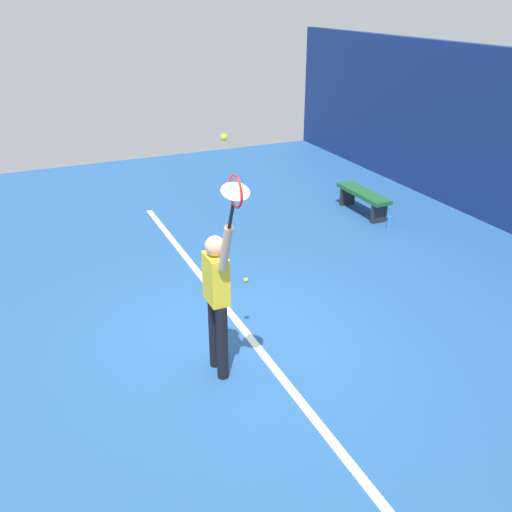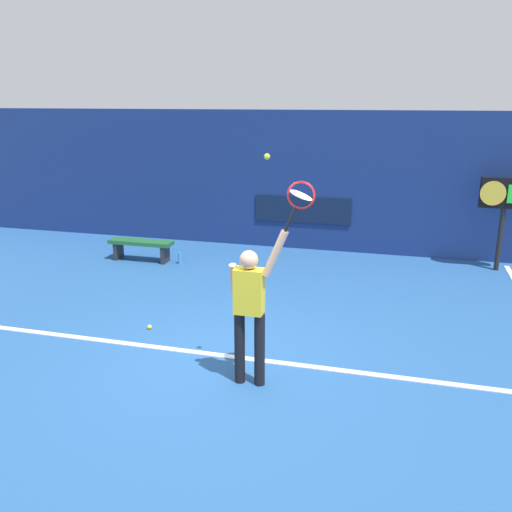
{
  "view_description": "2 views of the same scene",
  "coord_description": "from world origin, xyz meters",
  "px_view_note": "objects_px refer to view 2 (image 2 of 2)",
  "views": [
    {
      "loc": [
        5.6,
        -2.35,
        3.98
      ],
      "look_at": [
        0.63,
        -0.11,
        1.43
      ],
      "focal_mm": 39.69,
      "sensor_mm": 36.0,
      "label": 1
    },
    {
      "loc": [
        2.16,
        -6.27,
        3.36
      ],
      "look_at": [
        0.42,
        0.15,
        1.43
      ],
      "focal_mm": 38.04,
      "sensor_mm": 36.0,
      "label": 2
    }
  ],
  "objects_px": {
    "scoreboard_clock": "(505,198)",
    "court_bench": "(141,245)",
    "tennis_player": "(250,306)",
    "spare_ball": "(150,327)",
    "tennis_ball": "(267,157)",
    "tennis_racket": "(300,198)",
    "water_bottle": "(180,258)"
  },
  "relations": [
    {
      "from": "water_bottle",
      "to": "scoreboard_clock",
      "type": "bearing_deg",
      "value": 11.39
    },
    {
      "from": "tennis_racket",
      "to": "water_bottle",
      "type": "distance_m",
      "value": 5.98
    },
    {
      "from": "scoreboard_clock",
      "to": "court_bench",
      "type": "height_order",
      "value": "scoreboard_clock"
    },
    {
      "from": "tennis_ball",
      "to": "spare_ball",
      "type": "relative_size",
      "value": 1.0
    },
    {
      "from": "tennis_player",
      "to": "court_bench",
      "type": "relative_size",
      "value": 1.4
    },
    {
      "from": "tennis_racket",
      "to": "scoreboard_clock",
      "type": "distance_m",
      "value": 6.53
    },
    {
      "from": "court_bench",
      "to": "tennis_racket",
      "type": "bearing_deg",
      "value": -46.17
    },
    {
      "from": "tennis_racket",
      "to": "scoreboard_clock",
      "type": "bearing_deg",
      "value": 62.06
    },
    {
      "from": "tennis_racket",
      "to": "scoreboard_clock",
      "type": "relative_size",
      "value": 0.33
    },
    {
      "from": "water_bottle",
      "to": "spare_ball",
      "type": "xyz_separation_m",
      "value": [
        0.88,
        -3.27,
        -0.09
      ]
    },
    {
      "from": "spare_ball",
      "to": "tennis_player",
      "type": "bearing_deg",
      "value": -31.13
    },
    {
      "from": "tennis_player",
      "to": "water_bottle",
      "type": "distance_m",
      "value": 5.31
    },
    {
      "from": "tennis_racket",
      "to": "tennis_ball",
      "type": "distance_m",
      "value": 0.58
    },
    {
      "from": "tennis_ball",
      "to": "water_bottle",
      "type": "xyz_separation_m",
      "value": [
        -2.98,
        4.37,
        -2.64
      ]
    },
    {
      "from": "tennis_player",
      "to": "scoreboard_clock",
      "type": "xyz_separation_m",
      "value": [
        3.6,
        5.71,
        0.47
      ]
    },
    {
      "from": "court_bench",
      "to": "tennis_player",
      "type": "bearing_deg",
      "value": -50.25
    },
    {
      "from": "water_bottle",
      "to": "spare_ball",
      "type": "height_order",
      "value": "water_bottle"
    },
    {
      "from": "spare_ball",
      "to": "scoreboard_clock",
      "type": "bearing_deg",
      "value": 39.58
    },
    {
      "from": "tennis_ball",
      "to": "scoreboard_clock",
      "type": "distance_m",
      "value": 6.73
    },
    {
      "from": "scoreboard_clock",
      "to": "court_bench",
      "type": "distance_m",
      "value": 7.48
    },
    {
      "from": "tennis_racket",
      "to": "water_bottle",
      "type": "height_order",
      "value": "tennis_racket"
    },
    {
      "from": "tennis_player",
      "to": "tennis_racket",
      "type": "relative_size",
      "value": 3.15
    },
    {
      "from": "tennis_ball",
      "to": "spare_ball",
      "type": "xyz_separation_m",
      "value": [
        -2.1,
        1.1,
        -2.72
      ]
    },
    {
      "from": "tennis_racket",
      "to": "water_bottle",
      "type": "bearing_deg",
      "value": 127.21
    },
    {
      "from": "tennis_racket",
      "to": "water_bottle",
      "type": "relative_size",
      "value": 2.59
    },
    {
      "from": "tennis_racket",
      "to": "tennis_ball",
      "type": "height_order",
      "value": "tennis_ball"
    },
    {
      "from": "tennis_racket",
      "to": "scoreboard_clock",
      "type": "xyz_separation_m",
      "value": [
        3.03,
        5.72,
        -0.84
      ]
    },
    {
      "from": "tennis_player",
      "to": "spare_ball",
      "type": "height_order",
      "value": "tennis_player"
    },
    {
      "from": "tennis_ball",
      "to": "scoreboard_clock",
      "type": "bearing_deg",
      "value": 58.89
    },
    {
      "from": "tennis_ball",
      "to": "court_bench",
      "type": "height_order",
      "value": "tennis_ball"
    },
    {
      "from": "water_bottle",
      "to": "spare_ball",
      "type": "relative_size",
      "value": 3.53
    },
    {
      "from": "tennis_ball",
      "to": "scoreboard_clock",
      "type": "relative_size",
      "value": 0.04
    }
  ]
}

